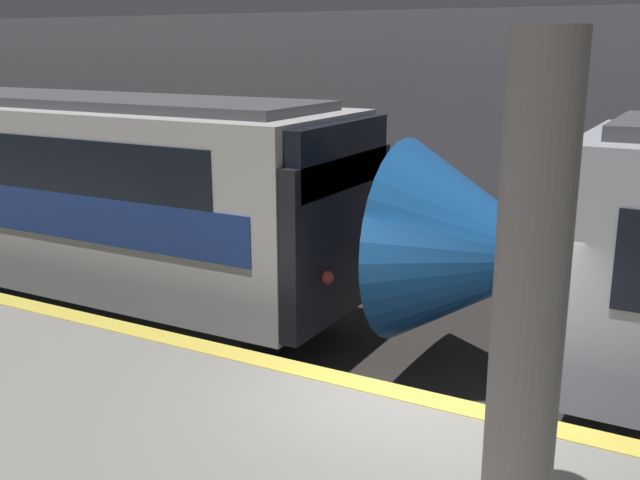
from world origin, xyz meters
TOP-DOWN VIEW (x-y plane):
  - station_rear_barrier at (0.00, 6.59)m, footprint 50.00×0.15m
  - support_pillar_near at (1.37, -1.68)m, footprint 0.47×0.47m

SIDE VIEW (x-z plane):
  - station_rear_barrier at x=0.00m, z-range 0.00..4.96m
  - support_pillar_near at x=1.37m, z-range 1.12..4.49m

